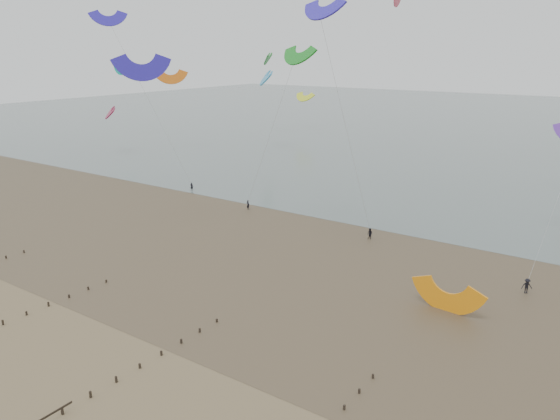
% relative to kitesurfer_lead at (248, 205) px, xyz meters
% --- Properties ---
extents(ground, '(500.00, 500.00, 0.00)m').
position_rel_kitesurfer_lead_xyz_m(ground, '(19.34, -47.34, -0.87)').
color(ground, brown).
rests_on(ground, ground).
extents(sea_and_shore, '(500.00, 665.00, 0.03)m').
position_rel_kitesurfer_lead_xyz_m(sea_and_shore, '(15.26, -12.94, -0.86)').
color(sea_and_shore, '#475654').
rests_on(sea_and_shore, ground).
extents(kitesurfer_lead, '(0.70, 0.52, 1.73)m').
position_rel_kitesurfer_lead_xyz_m(kitesurfer_lead, '(0.00, 0.00, 0.00)').
color(kitesurfer_lead, black).
rests_on(kitesurfer_lead, ground).
extents(kitesurfers, '(79.15, 23.84, 1.88)m').
position_rel_kitesurfer_lead_xyz_m(kitesurfers, '(44.70, 1.64, 0.00)').
color(kitesurfers, black).
rests_on(kitesurfers, ground).
extents(grounded_kite, '(7.59, 6.20, 3.89)m').
position_rel_kitesurfer_lead_xyz_m(grounded_kite, '(42.33, -18.96, -0.87)').
color(grounded_kite, orange).
rests_on(grounded_kite, ground).
extents(kites_airborne, '(255.37, 129.31, 41.50)m').
position_rel_kitesurfer_lead_xyz_m(kites_airborne, '(1.08, 42.76, 19.71)').
color(kites_airborne, '#2F9AD5').
rests_on(kites_airborne, ground).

